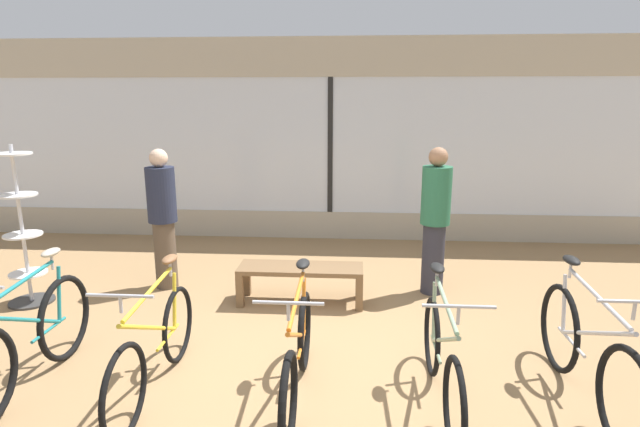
% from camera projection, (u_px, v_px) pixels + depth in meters
% --- Properties ---
extents(ground_plane, '(24.00, 24.00, 0.00)m').
position_uv_depth(ground_plane, '(306.00, 363.00, 4.39)').
color(ground_plane, '#99754C').
extents(shop_back_wall, '(12.00, 0.08, 3.20)m').
position_uv_depth(shop_back_wall, '(330.00, 139.00, 7.96)').
color(shop_back_wall, '#B2A893').
rests_on(shop_back_wall, ground_plane).
extents(bicycle_far_left, '(0.46, 1.78, 1.06)m').
position_uv_depth(bicycle_far_left, '(28.00, 341.00, 3.92)').
color(bicycle_far_left, black).
rests_on(bicycle_far_left, ground_plane).
extents(bicycle_left, '(0.46, 1.70, 1.01)m').
position_uv_depth(bicycle_left, '(155.00, 347.00, 3.89)').
color(bicycle_left, black).
rests_on(bicycle_left, ground_plane).
extents(bicycle_center, '(0.46, 1.70, 1.02)m').
position_uv_depth(bicycle_center, '(298.00, 356.00, 3.77)').
color(bicycle_center, black).
rests_on(bicycle_center, ground_plane).
extents(bicycle_right, '(0.46, 1.64, 1.01)m').
position_uv_depth(bicycle_right, '(442.00, 360.00, 3.71)').
color(bicycle_right, black).
rests_on(bicycle_right, ground_plane).
extents(bicycle_far_right, '(0.46, 1.82, 1.05)m').
position_uv_depth(bicycle_far_right, '(587.00, 355.00, 3.71)').
color(bicycle_far_right, black).
rests_on(bicycle_far_right, ground_plane).
extents(accessory_rack, '(0.48, 0.48, 1.80)m').
position_uv_depth(accessory_rack, '(24.00, 240.00, 5.53)').
color(accessory_rack, '#333333').
rests_on(accessory_rack, ground_plane).
extents(display_bench, '(1.40, 0.44, 0.43)m').
position_uv_depth(display_bench, '(301.00, 273.00, 5.62)').
color(display_bench, brown).
rests_on(display_bench, ground_plane).
extents(customer_near_rack, '(0.46, 0.46, 1.74)m').
position_uv_depth(customer_near_rack, '(435.00, 218.00, 5.79)').
color(customer_near_rack, '#2D2D38').
rests_on(customer_near_rack, ground_plane).
extents(customer_by_window, '(0.47, 0.47, 1.70)m').
position_uv_depth(customer_by_window, '(163.00, 216.00, 5.97)').
color(customer_by_window, brown).
rests_on(customer_by_window, ground_plane).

